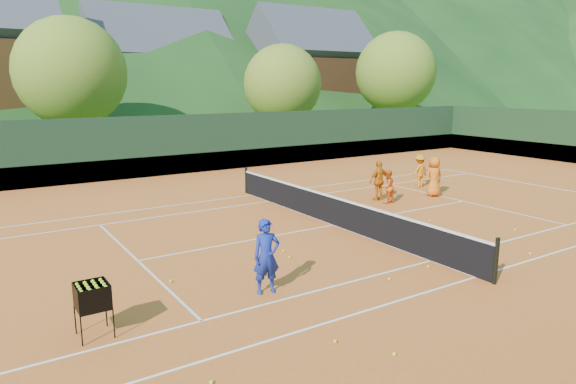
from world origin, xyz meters
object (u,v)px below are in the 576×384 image
coach (266,256)px  student_a (387,187)px  student_c (434,177)px  ball_hopper (92,297)px  chalet_right (309,77)px  student_b (379,181)px  tennis_net (334,210)px  chalet_mid (158,79)px  student_d (419,171)px

coach → student_a: (8.28, 4.98, -0.18)m
student_c → ball_hopper: student_c is taller
coach → chalet_right: size_ratio=0.14×
student_a → student_b: bearing=-101.4°
student_a → student_c: student_c is taller
student_c → coach: bearing=33.8°
tennis_net → student_c: bearing=11.9°
tennis_net → chalet_mid: chalet_mid is taller
student_c → chalet_right: bearing=-106.5°
student_b → student_d: student_b is taller
student_d → coach: bearing=27.5°
student_a → ball_hopper: 12.92m
student_a → chalet_right: (16.35, 28.61, 4.59)m
student_d → student_c: bearing=59.0°
student_b → chalet_mid: (2.29, 32.07, 4.18)m
student_a → student_c: 2.47m
tennis_net → ball_hopper: 9.02m
student_d → student_b: bearing=15.0°
student_d → chalet_right: (12.97, 27.07, 4.50)m
chalet_mid → ball_hopper: bearing=-110.8°
student_a → chalet_right: chalet_right is taller
coach → tennis_net: size_ratio=0.14×
coach → student_d: bearing=39.8°
student_c → tennis_net: student_c is taller
coach → student_a: bearing=41.6°
student_b → tennis_net: (-3.71, -1.93, -0.29)m
ball_hopper → chalet_mid: 40.45m
coach → student_b: coach is taller
coach → chalet_right: 41.88m
student_a → chalet_mid: bearing=-99.2°
student_b → ball_hopper: size_ratio=1.58×
student_a → coach: bearing=25.9°
student_d → chalet_mid: (-1.03, 31.07, 4.23)m
coach → chalet_mid: (10.63, 37.59, 4.14)m
student_c → tennis_net: 6.26m
student_a → chalet_right: size_ratio=0.11×
student_d → chalet_right: bearing=-117.3°
student_a → student_b: 0.57m
chalet_mid → chalet_right: chalet_right is taller
student_d → chalet_right: 30.35m
student_c → ball_hopper: size_ratio=1.63×
student_a → chalet_mid: size_ratio=0.10×
student_b → tennis_net: 4.20m
student_a → chalet_mid: chalet_mid is taller
student_c → tennis_net: bearing=21.3°
ball_hopper → chalet_right: size_ratio=0.08×
coach → student_c: coach is taller
student_c → chalet_mid: 32.97m
student_a → student_d: student_d is taller
coach → chalet_right: bearing=64.3°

